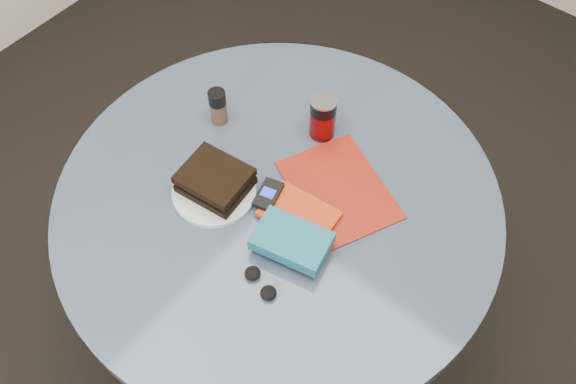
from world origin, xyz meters
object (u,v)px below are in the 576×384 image
Objects in this scene: pepper_grinder at (218,107)px; plate at (214,191)px; sandwich at (215,180)px; soda_can at (323,117)px; mp3_player at (268,195)px; red_book at (299,214)px; headphones at (260,283)px; novel at (292,241)px; magazine at (339,190)px; table at (278,235)px.

plate is at bearing -50.94° from pepper_grinder.
pepper_grinder is at bearing 130.15° from sandwich.
plate is 0.22m from pepper_grinder.
sandwich is at bearing -106.78° from soda_can.
mp3_player is at bearing 29.06° from plate.
red_book and headphones have the same top height.
sandwich reaches higher than novel.
soda_can is 0.33m from novel.
magazine is (0.22, 0.17, -0.03)m from sandwich.
headphones is at bearing -37.27° from pepper_grinder.
novel is (0.22, -0.00, 0.03)m from plate.
pepper_grinder is 0.62× the size of novel.
headphones is (0.36, -0.28, -0.04)m from pepper_grinder.
table is 10.63× the size of headphones.
plate is 1.18× the size of red_book.
pepper_grinder is at bearing 129.06° from plate.
mp3_player is at bearing -120.10° from table.
novel is (0.36, -0.17, -0.02)m from pepper_grinder.
red_book reaches higher than magazine.
red_book is (0.19, 0.07, 0.01)m from plate.
novel is 1.65× the size of headphones.
novel is (0.01, -0.18, 0.03)m from magazine.
soda_can is at bearing 109.84° from red_book.
plate is 0.20m from red_book.
soda_can is 0.44× the size of magazine.
plate is at bearing -146.45° from table.
sandwich is 0.20m from red_book.
magazine is at bearing -39.95° from soda_can.
sandwich is at bearing 164.72° from novel.
soda_can reaches higher than magazine.
sandwich is at bearing -155.60° from mp3_player.
mp3_player is at bearing -178.97° from red_book.
pepper_grinder is at bearing 157.53° from red_book.
table is 0.24m from novel.
red_book is 0.08m from mp3_player.
mp3_player is at bearing -83.62° from soda_can.
plate is 0.31m from soda_can.
red_book is 0.08m from novel.
mp3_player is (0.03, -0.23, -0.03)m from soda_can.
table is at bearing -80.18° from soda_can.
soda_can is at bearing 73.22° from sandwich.
novel is at bearing 91.92° from headphones.
pepper_grinder is at bearing 160.78° from table.
sandwich is at bearing -49.85° from pepper_grinder.
plate is 0.23m from novel.
pepper_grinder reaches higher than red_book.
pepper_grinder is 0.37× the size of magazine.
novel is at bearing -68.04° from red_book.
headphones reaches higher than table.
magazine reaches higher than table.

